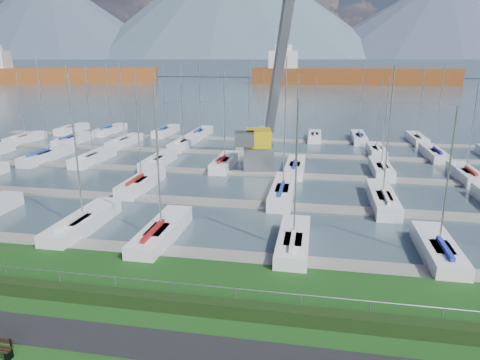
# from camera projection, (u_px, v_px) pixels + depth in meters

# --- Properties ---
(path) EXTENTS (160.00, 2.00, 0.04)m
(path) POSITION_uv_depth(u_px,v_px,m) (174.00, 347.00, 17.54)
(path) COLOR black
(path) RESTS_ON grass
(water) EXTENTS (800.00, 540.00, 0.20)m
(water) POSITION_uv_depth(u_px,v_px,m) (311.00, 80.00, 266.75)
(water) COLOR #40545E
(hedge) EXTENTS (80.00, 0.70, 0.70)m
(hedge) POSITION_uv_depth(u_px,v_px,m) (192.00, 305.00, 19.91)
(hedge) COLOR black
(hedge) RESTS_ON grass
(fence) EXTENTS (80.00, 0.04, 0.04)m
(fence) POSITION_uv_depth(u_px,v_px,m) (194.00, 285.00, 20.06)
(fence) COLOR gray
(fence) RESTS_ON grass
(foothill) EXTENTS (900.00, 80.00, 12.00)m
(foothill) POSITION_uv_depth(u_px,v_px,m) (314.00, 68.00, 331.32)
(foothill) COLOR #425060
(foothill) RESTS_ON water
(mountains) EXTENTS (1190.00, 360.00, 115.00)m
(mountains) POSITION_uv_depth(u_px,v_px,m) (325.00, 20.00, 389.75)
(mountains) COLOR #49576B
(mountains) RESTS_ON water
(docks) EXTENTS (90.00, 41.60, 0.25)m
(docks) POSITION_uv_depth(u_px,v_px,m) (264.00, 174.00, 45.07)
(docks) COLOR gray
(docks) RESTS_ON water
(crane) EXTENTS (6.54, 13.20, 22.35)m
(crane) POSITION_uv_depth(u_px,v_px,m) (264.00, 118.00, 46.67)
(crane) COLOR slate
(crane) RESTS_ON water
(cargo_ship_west) EXTENTS (96.82, 48.21, 21.50)m
(cargo_ship_west) POSITION_uv_depth(u_px,v_px,m) (55.00, 76.00, 223.21)
(cargo_ship_west) COLOR brown
(cargo_ship_west) RESTS_ON water
(cargo_ship_mid) EXTENTS (99.25, 18.39, 21.50)m
(cargo_ship_mid) POSITION_uv_depth(u_px,v_px,m) (343.00, 76.00, 214.85)
(cargo_ship_mid) COLOR brown
(cargo_ship_mid) RESTS_ON water
(sailboat_fleet) EXTENTS (74.93, 49.22, 13.59)m
(sailboat_fleet) POSITION_uv_depth(u_px,v_px,m) (246.00, 117.00, 46.83)
(sailboat_fleet) COLOR silver
(sailboat_fleet) RESTS_ON water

